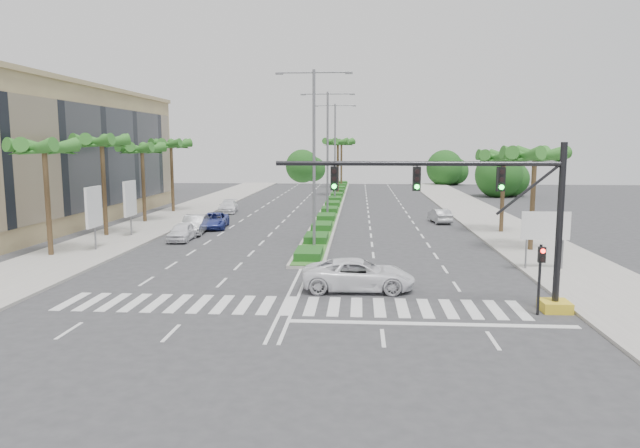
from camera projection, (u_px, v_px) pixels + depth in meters
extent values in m
plane|color=#333335|center=(289.00, 306.00, 25.27)|extent=(160.00, 160.00, 0.00)
cube|color=gray|center=(516.00, 236.00, 43.96)|extent=(6.00, 120.00, 0.15)
cube|color=gray|center=(133.00, 232.00, 46.08)|extent=(6.00, 120.00, 0.15)
cube|color=gray|center=(334.00, 202.00, 69.72)|extent=(2.20, 75.00, 0.20)
cube|color=#305C1F|center=(334.00, 201.00, 69.70)|extent=(1.80, 75.00, 0.04)
cube|color=tan|center=(41.00, 157.00, 51.93)|extent=(12.00, 36.00, 12.00)
cube|color=gold|center=(555.00, 306.00, 24.44)|extent=(1.20, 1.20, 0.45)
cylinder|color=black|center=(560.00, 226.00, 23.96)|extent=(0.28, 0.28, 7.00)
cylinder|color=black|center=(417.00, 164.00, 24.02)|extent=(12.00, 0.20, 0.20)
cylinder|color=black|center=(527.00, 190.00, 23.85)|extent=(2.53, 0.12, 2.15)
cube|color=black|center=(501.00, 179.00, 23.87)|extent=(0.32, 0.24, 1.00)
cylinder|color=#19E533|center=(502.00, 187.00, 23.77)|extent=(0.20, 0.06, 0.20)
cube|color=black|center=(417.00, 179.00, 24.11)|extent=(0.32, 0.24, 1.00)
cylinder|color=#19E533|center=(417.00, 187.00, 24.01)|extent=(0.20, 0.06, 0.20)
cube|color=black|center=(334.00, 179.00, 24.35)|extent=(0.32, 0.24, 1.00)
cylinder|color=#19E533|center=(334.00, 186.00, 24.26)|extent=(0.20, 0.06, 0.20)
cylinder|color=black|center=(539.00, 280.00, 23.73)|extent=(0.12, 0.12, 3.00)
cube|color=black|center=(542.00, 255.00, 23.43)|extent=(0.28, 0.22, 0.65)
cylinder|color=red|center=(543.00, 251.00, 23.28)|extent=(0.18, 0.05, 0.18)
cylinder|color=slate|center=(526.00, 246.00, 32.11)|extent=(0.10, 0.10, 2.80)
cylinder|color=slate|center=(563.00, 247.00, 31.97)|extent=(0.10, 0.10, 2.80)
cube|color=#0C6638|center=(546.00, 226.00, 31.88)|extent=(2.60, 0.08, 1.50)
cube|color=white|center=(546.00, 226.00, 31.83)|extent=(2.70, 0.02, 1.60)
cylinder|color=slate|center=(95.00, 231.00, 37.94)|extent=(0.12, 0.12, 2.80)
cube|color=white|center=(94.00, 207.00, 37.72)|extent=(0.18, 2.10, 2.70)
cube|color=#D8594C|center=(94.00, 207.00, 37.72)|extent=(0.12, 2.00, 2.60)
cylinder|color=slate|center=(131.00, 219.00, 43.87)|extent=(0.12, 0.12, 2.80)
cube|color=white|center=(130.00, 198.00, 43.65)|extent=(0.18, 2.10, 2.70)
cube|color=#D8594C|center=(130.00, 198.00, 43.65)|extent=(0.12, 2.00, 2.60)
cylinder|color=brown|center=(48.00, 202.00, 35.81)|extent=(0.32, 0.32, 7.00)
sphere|color=brown|center=(44.00, 148.00, 35.34)|extent=(0.70, 0.70, 0.70)
cone|color=#285E1D|center=(61.00, 149.00, 35.28)|extent=(0.90, 3.62, 1.50)
cone|color=#285E1D|center=(62.00, 149.00, 36.16)|extent=(3.39, 2.96, 1.50)
cone|color=#285E1D|center=(50.00, 149.00, 36.43)|extent=(3.73, 1.68, 1.50)
cone|color=#285E1D|center=(33.00, 149.00, 35.90)|extent=(2.38, 3.65, 1.50)
cone|color=#285E1D|center=(24.00, 149.00, 34.95)|extent=(2.38, 3.65, 1.50)
cone|color=#285E1D|center=(31.00, 150.00, 34.31)|extent=(3.73, 1.68, 1.50)
cone|color=#285E1D|center=(47.00, 150.00, 34.46)|extent=(3.39, 2.96, 1.50)
cylinder|color=brown|center=(104.00, 189.00, 43.69)|extent=(0.32, 0.32, 7.40)
sphere|color=brown|center=(102.00, 142.00, 43.19)|extent=(0.70, 0.70, 0.70)
cone|color=#285E1D|center=(116.00, 143.00, 43.13)|extent=(0.90, 3.62, 1.50)
cone|color=#285E1D|center=(115.00, 143.00, 44.01)|extent=(3.39, 2.96, 1.50)
cone|color=#285E1D|center=(105.00, 143.00, 44.28)|extent=(3.73, 1.68, 1.50)
cone|color=#285E1D|center=(92.00, 143.00, 43.75)|extent=(2.38, 3.65, 1.50)
cone|color=#285E1D|center=(86.00, 143.00, 42.80)|extent=(2.38, 3.65, 1.50)
cone|color=#285E1D|center=(92.00, 143.00, 42.16)|extent=(3.73, 1.68, 1.50)
cone|color=#285E1D|center=(105.00, 143.00, 42.31)|extent=(3.39, 2.96, 1.50)
cylinder|color=brown|center=(143.00, 186.00, 51.63)|extent=(0.32, 0.32, 6.80)
sphere|color=brown|center=(142.00, 149.00, 51.18)|extent=(0.70, 0.70, 0.70)
cone|color=#285E1D|center=(154.00, 150.00, 51.12)|extent=(0.90, 3.62, 1.50)
cone|color=#285E1D|center=(153.00, 150.00, 51.99)|extent=(3.39, 2.96, 1.50)
cone|color=#285E1D|center=(144.00, 150.00, 52.27)|extent=(3.73, 1.68, 1.50)
cone|color=#285E1D|center=(133.00, 150.00, 51.73)|extent=(2.38, 3.65, 1.50)
cone|color=#285E1D|center=(129.00, 150.00, 50.79)|extent=(2.38, 3.65, 1.50)
cone|color=#285E1D|center=(135.00, 150.00, 50.15)|extent=(3.73, 1.68, 1.50)
cone|color=#285E1D|center=(146.00, 150.00, 50.29)|extent=(3.39, 2.96, 1.50)
cylinder|color=brown|center=(172.00, 178.00, 59.51)|extent=(0.32, 0.32, 7.20)
sphere|color=brown|center=(171.00, 145.00, 59.03)|extent=(0.70, 0.70, 0.70)
cone|color=#285E1D|center=(181.00, 146.00, 58.96)|extent=(0.90, 3.62, 1.50)
cone|color=#285E1D|center=(180.00, 146.00, 59.84)|extent=(3.39, 2.96, 1.50)
cone|color=#285E1D|center=(172.00, 146.00, 60.12)|extent=(3.73, 1.68, 1.50)
cone|color=#285E1D|center=(163.00, 146.00, 59.58)|extent=(2.38, 3.65, 1.50)
cone|color=#285E1D|center=(160.00, 146.00, 58.64)|extent=(2.38, 3.65, 1.50)
cone|color=#285E1D|center=(165.00, 146.00, 58.00)|extent=(3.73, 1.68, 1.50)
cone|color=#285E1D|center=(175.00, 146.00, 58.14)|extent=(3.39, 2.96, 1.50)
cylinder|color=brown|center=(533.00, 203.00, 37.65)|extent=(0.32, 0.32, 6.50)
sphere|color=brown|center=(535.00, 155.00, 37.21)|extent=(0.70, 0.70, 0.70)
cone|color=#285E1D|center=(552.00, 157.00, 37.15)|extent=(0.90, 3.62, 1.50)
cone|color=#285E1D|center=(542.00, 157.00, 38.03)|extent=(3.39, 2.96, 1.50)
cone|color=#285E1D|center=(526.00, 157.00, 38.30)|extent=(3.73, 1.68, 1.50)
cone|color=#285E1D|center=(517.00, 157.00, 37.77)|extent=(2.38, 3.65, 1.50)
cone|color=#285E1D|center=(521.00, 157.00, 36.82)|extent=(2.38, 3.65, 1.50)
cone|color=#285E1D|center=(536.00, 157.00, 36.18)|extent=(3.73, 1.68, 1.50)
cone|color=#285E1D|center=(550.00, 157.00, 36.33)|extent=(3.39, 2.96, 1.50)
cylinder|color=brown|center=(503.00, 195.00, 45.57)|extent=(0.32, 0.32, 6.20)
sphere|color=brown|center=(504.00, 157.00, 45.16)|extent=(0.70, 0.70, 0.70)
cone|color=#285E1D|center=(518.00, 159.00, 45.09)|extent=(0.90, 3.62, 1.50)
cone|color=#285E1D|center=(510.00, 158.00, 45.97)|extent=(3.39, 2.96, 1.50)
cone|color=#285E1D|center=(498.00, 158.00, 46.25)|extent=(3.73, 1.68, 1.50)
cone|color=#285E1D|center=(490.00, 158.00, 45.71)|extent=(2.38, 3.65, 1.50)
cone|color=#285E1D|center=(493.00, 159.00, 44.77)|extent=(2.38, 3.65, 1.50)
cone|color=#285E1D|center=(504.00, 159.00, 44.13)|extent=(3.73, 1.68, 1.50)
cone|color=#285E1D|center=(516.00, 159.00, 44.27)|extent=(3.39, 2.96, 1.50)
cylinder|color=brown|center=(338.00, 169.00, 79.09)|extent=(0.32, 0.32, 7.50)
sphere|color=brown|center=(338.00, 142.00, 78.59)|extent=(0.70, 0.70, 0.70)
cone|color=#285E1D|center=(346.00, 143.00, 78.52)|extent=(0.90, 3.62, 1.50)
cone|color=#285E1D|center=(343.00, 143.00, 79.40)|extent=(3.39, 2.96, 1.50)
cone|color=#285E1D|center=(336.00, 143.00, 79.68)|extent=(3.73, 1.68, 1.50)
cone|color=#285E1D|center=(331.00, 143.00, 79.14)|extent=(2.38, 3.65, 1.50)
cone|color=#285E1D|center=(331.00, 143.00, 78.20)|extent=(2.38, 3.65, 1.50)
cone|color=#285E1D|center=(336.00, 143.00, 77.56)|extent=(3.73, 1.68, 1.50)
cone|color=#285E1D|center=(343.00, 143.00, 77.70)|extent=(3.39, 2.96, 1.50)
cylinder|color=brown|center=(341.00, 165.00, 93.91)|extent=(0.32, 0.32, 7.50)
sphere|color=brown|center=(341.00, 143.00, 93.41)|extent=(0.70, 0.70, 0.70)
cone|color=#285E1D|center=(348.00, 143.00, 93.34)|extent=(0.90, 3.62, 1.50)
cone|color=#285E1D|center=(346.00, 143.00, 94.22)|extent=(3.39, 2.96, 1.50)
cone|color=#285E1D|center=(340.00, 143.00, 94.50)|extent=(3.73, 1.68, 1.50)
cone|color=#285E1D|center=(336.00, 143.00, 93.96)|extent=(2.38, 3.65, 1.50)
cone|color=#285E1D|center=(335.00, 143.00, 93.02)|extent=(2.38, 3.65, 1.50)
cone|color=#285E1D|center=(340.00, 143.00, 92.38)|extent=(3.73, 1.68, 1.50)
cone|color=#285E1D|center=(346.00, 143.00, 92.52)|extent=(3.39, 2.96, 1.50)
cylinder|color=slate|center=(314.00, 161.00, 38.27)|extent=(0.20, 0.20, 12.00)
cylinder|color=slate|center=(296.00, 73.00, 37.56)|extent=(2.40, 0.10, 0.10)
cylinder|color=slate|center=(332.00, 72.00, 37.39)|extent=(2.40, 0.10, 0.10)
cube|color=slate|center=(279.00, 74.00, 37.64)|extent=(0.50, 0.25, 0.12)
cube|color=slate|center=(349.00, 73.00, 37.32)|extent=(0.50, 0.25, 0.12)
cylinder|color=slate|center=(328.00, 156.00, 54.08)|extent=(0.20, 0.20, 12.00)
cylinder|color=slate|center=(315.00, 94.00, 53.36)|extent=(2.40, 0.10, 0.10)
cylinder|color=slate|center=(340.00, 94.00, 53.20)|extent=(2.40, 0.10, 0.10)
cube|color=slate|center=(303.00, 95.00, 53.45)|extent=(0.50, 0.25, 0.12)
cube|color=slate|center=(352.00, 94.00, 53.13)|extent=(0.50, 0.25, 0.12)
cylinder|color=slate|center=(335.00, 154.00, 69.89)|extent=(0.20, 0.20, 12.00)
cylinder|color=slate|center=(325.00, 106.00, 69.17)|extent=(2.40, 0.10, 0.10)
cylinder|color=slate|center=(345.00, 105.00, 69.00)|extent=(2.40, 0.10, 0.10)
cube|color=slate|center=(316.00, 106.00, 69.25)|extent=(0.50, 0.25, 0.12)
cube|color=slate|center=(354.00, 106.00, 68.94)|extent=(0.50, 0.25, 0.12)
imported|color=white|center=(182.00, 232.00, 42.36)|extent=(1.69, 3.96, 1.33)
imported|color=#AFB0B4|center=(195.00, 224.00, 45.58)|extent=(1.95, 4.71, 1.52)
imported|color=#2F3B90|center=(214.00, 221.00, 48.65)|extent=(2.69, 4.96, 1.32)
imported|color=white|center=(228.00, 206.00, 60.00)|extent=(2.29, 4.58, 1.28)
imported|color=white|center=(358.00, 275.00, 27.95)|extent=(5.57, 2.68, 1.53)
imported|color=#A7A7AC|center=(440.00, 216.00, 52.13)|extent=(1.86, 4.05, 1.29)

